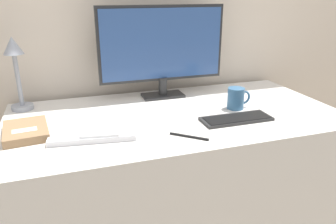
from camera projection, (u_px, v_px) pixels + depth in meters
name	position (u px, v px, depth m)	size (l,w,h in m)	color
desk	(175.00, 183.00, 1.55)	(1.43, 0.74, 0.70)	silver
monitor	(162.00, 48.00, 1.58)	(0.62, 0.11, 0.44)	#262626
keyboard	(237.00, 119.00, 1.35)	(0.30, 0.11, 0.01)	#282828
laptop	(93.00, 130.00, 1.24)	(0.33, 0.25, 0.02)	silver
ereader	(100.00, 126.00, 1.23)	(0.17, 0.21, 0.01)	white
desk_lamp	(16.00, 64.00, 1.41)	(0.10, 0.10, 0.32)	#999EA8
notebook	(26.00, 131.00, 1.22)	(0.17, 0.23, 0.03)	#93704C
coffee_mug	(236.00, 98.00, 1.48)	(0.11, 0.08, 0.10)	#336089
pen	(189.00, 136.00, 1.20)	(0.12, 0.10, 0.01)	black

